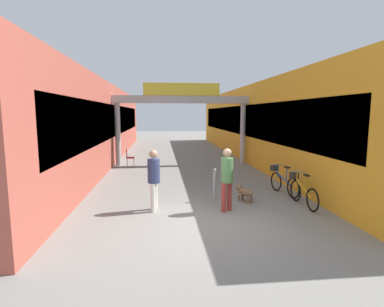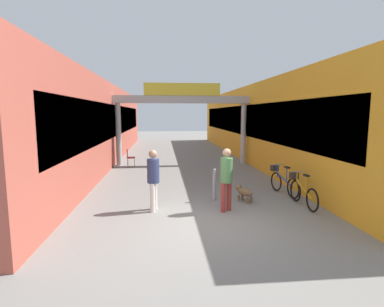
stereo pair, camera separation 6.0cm
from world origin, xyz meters
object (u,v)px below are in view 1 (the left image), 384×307
(pedestrian_companion, at_px, (154,176))
(dog_on_leash, at_px, (244,192))
(pedestrian_with_dog, at_px, (227,175))
(bicycle_blue_second, at_px, (282,181))
(cafe_chair_red_nearer, at_px, (129,156))
(bicycle_orange_nearest, at_px, (302,191))
(bollard_post_metal, at_px, (215,184))

(pedestrian_companion, relative_size, dog_on_leash, 2.46)
(pedestrian_with_dog, relative_size, bicycle_blue_second, 1.06)
(pedestrian_companion, xyz_separation_m, cafe_chair_red_nearer, (-1.45, 7.24, -0.45))
(pedestrian_with_dog, relative_size, bicycle_orange_nearest, 1.05)
(bicycle_orange_nearest, relative_size, bollard_post_metal, 1.64)
(cafe_chair_red_nearer, bearing_deg, bicycle_orange_nearest, -50.85)
(bollard_post_metal, height_order, cafe_chair_red_nearer, bollard_post_metal)
(bicycle_blue_second, height_order, cafe_chair_red_nearer, bicycle_blue_second)
(bicycle_orange_nearest, height_order, bollard_post_metal, bollard_post_metal)
(pedestrian_with_dog, height_order, bollard_post_metal, pedestrian_with_dog)
(dog_on_leash, xyz_separation_m, bicycle_orange_nearest, (1.62, -0.53, 0.12))
(bollard_post_metal, bearing_deg, bicycle_blue_second, 13.44)
(pedestrian_companion, height_order, cafe_chair_red_nearer, pedestrian_companion)
(pedestrian_companion, relative_size, bollard_post_metal, 1.68)
(dog_on_leash, height_order, cafe_chair_red_nearer, cafe_chair_red_nearer)
(dog_on_leash, bearing_deg, cafe_chair_red_nearer, 122.43)
(pedestrian_with_dog, xyz_separation_m, bicycle_blue_second, (2.31, 1.64, -0.59))
(bicycle_orange_nearest, bearing_deg, dog_on_leash, 161.76)
(bicycle_blue_second, distance_m, bollard_post_metal, 2.53)
(bicycle_blue_second, bearing_deg, dog_on_leash, -153.67)
(dog_on_leash, distance_m, bicycle_orange_nearest, 1.71)
(bollard_post_metal, relative_size, cafe_chair_red_nearer, 1.16)
(pedestrian_with_dog, bearing_deg, bicycle_orange_nearest, 7.92)
(dog_on_leash, height_order, bicycle_blue_second, bicycle_blue_second)
(pedestrian_companion, relative_size, bicycle_orange_nearest, 1.02)
(bicycle_orange_nearest, relative_size, bicycle_blue_second, 1.01)
(bicycle_blue_second, relative_size, cafe_chair_red_nearer, 1.88)
(pedestrian_companion, xyz_separation_m, bicycle_blue_second, (4.33, 1.38, -0.56))
(pedestrian_with_dog, relative_size, bollard_post_metal, 1.72)
(pedestrian_companion, bearing_deg, bicycle_orange_nearest, 0.94)
(pedestrian_with_dog, bearing_deg, cafe_chair_red_nearer, 114.86)
(pedestrian_companion, bearing_deg, bicycle_blue_second, 17.69)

